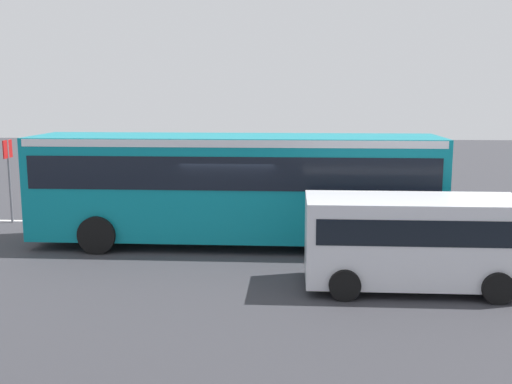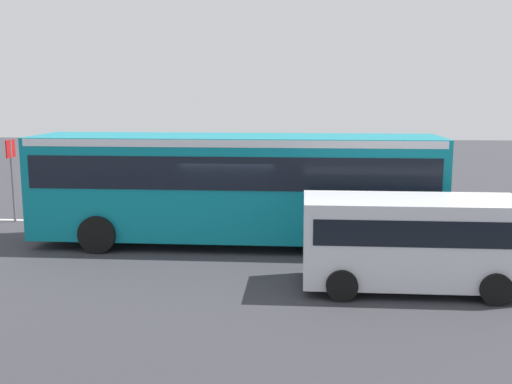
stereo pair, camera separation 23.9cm
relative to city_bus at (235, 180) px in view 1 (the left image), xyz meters
name	(u,v)px [view 1 (the left image)]	position (x,y,z in m)	size (l,w,h in m)	color
ground	(232,246)	(0.10, 0.23, -1.88)	(80.00, 80.00, 0.00)	#38383D
city_bus	(235,180)	(0.00, 0.00, 0.00)	(11.54, 2.85, 3.15)	#0C8493
parked_van	(413,236)	(-4.35, 3.66, -0.70)	(4.80, 2.17, 2.05)	silver
traffic_sign	(9,167)	(7.85, -2.42, 0.01)	(0.08, 0.60, 2.80)	slate
lane_dash_leftmost	(483,227)	(-7.90, -2.69, -1.88)	(2.00, 0.20, 0.01)	silver
lane_dash_left	(360,225)	(-3.90, -2.69, -1.88)	(2.00, 0.20, 0.01)	silver
lane_dash_centre	(240,224)	(0.10, -2.69, -1.88)	(2.00, 0.20, 0.01)	silver
lane_dash_right	(123,222)	(4.10, -2.69, -1.88)	(2.00, 0.20, 0.01)	silver
lane_dash_rightmost	(9,221)	(8.10, -2.69, -1.88)	(2.00, 0.20, 0.01)	silver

